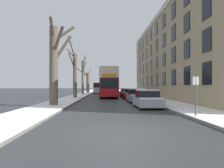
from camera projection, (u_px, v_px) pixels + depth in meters
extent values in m
plane|color=#303335|center=(126.00, 134.00, 7.95)|extent=(320.00, 320.00, 0.00)
cube|color=slate|center=(89.00, 92.00, 60.74)|extent=(3.01, 130.00, 0.13)
cube|color=white|center=(89.00, 92.00, 60.74)|extent=(2.98, 130.00, 0.03)
cube|color=slate|center=(126.00, 92.00, 61.10)|extent=(3.01, 130.00, 0.13)
cube|color=white|center=(126.00, 92.00, 61.10)|extent=(2.98, 130.00, 0.03)
cube|color=tan|center=(188.00, 56.00, 31.61)|extent=(9.00, 39.47, 12.16)
cube|color=black|center=(207.00, 73.00, 16.00)|extent=(0.08, 1.40, 1.70)
cube|color=black|center=(187.00, 76.00, 19.86)|extent=(0.08, 1.40, 1.70)
cube|color=black|center=(174.00, 77.00, 23.71)|extent=(0.08, 1.40, 1.70)
cube|color=black|center=(164.00, 79.00, 27.57)|extent=(0.08, 1.40, 1.70)
cube|color=black|center=(157.00, 79.00, 31.43)|extent=(0.08, 1.40, 1.70)
cube|color=black|center=(151.00, 80.00, 35.28)|extent=(0.08, 1.40, 1.70)
cube|color=black|center=(146.00, 81.00, 39.14)|extent=(0.08, 1.40, 1.70)
cube|color=black|center=(143.00, 81.00, 43.00)|extent=(0.08, 1.40, 1.70)
cube|color=black|center=(139.00, 82.00, 46.85)|extent=(0.08, 1.40, 1.70)
cube|color=black|center=(207.00, 40.00, 16.02)|extent=(0.08, 1.40, 1.70)
cube|color=black|center=(187.00, 49.00, 19.88)|extent=(0.08, 1.40, 1.70)
cube|color=black|center=(173.00, 55.00, 23.73)|extent=(0.08, 1.40, 1.70)
cube|color=black|center=(164.00, 59.00, 27.59)|extent=(0.08, 1.40, 1.70)
cube|color=black|center=(157.00, 63.00, 31.45)|extent=(0.08, 1.40, 1.70)
cube|color=black|center=(151.00, 65.00, 35.31)|extent=(0.08, 1.40, 1.70)
cube|color=black|center=(146.00, 67.00, 39.16)|extent=(0.08, 1.40, 1.70)
cube|color=black|center=(143.00, 69.00, 43.02)|extent=(0.08, 1.40, 1.70)
cube|color=black|center=(139.00, 70.00, 46.88)|extent=(0.08, 1.40, 1.70)
cube|color=black|center=(206.00, 7.00, 16.04)|extent=(0.08, 1.40, 1.70)
cube|color=black|center=(187.00, 23.00, 19.90)|extent=(0.08, 1.40, 1.70)
cube|color=black|center=(173.00, 33.00, 23.76)|extent=(0.08, 1.40, 1.70)
cube|color=black|center=(164.00, 40.00, 27.61)|extent=(0.08, 1.40, 1.70)
cube|color=black|center=(157.00, 46.00, 31.47)|extent=(0.08, 1.40, 1.70)
cube|color=black|center=(151.00, 50.00, 35.33)|extent=(0.08, 1.40, 1.70)
cube|color=black|center=(146.00, 54.00, 39.18)|extent=(0.08, 1.40, 1.70)
cube|color=black|center=(143.00, 57.00, 43.04)|extent=(0.08, 1.40, 1.70)
cube|color=black|center=(139.00, 59.00, 46.90)|extent=(0.08, 1.40, 1.70)
cube|color=black|center=(173.00, 11.00, 23.78)|extent=(0.08, 1.40, 1.70)
cube|color=black|center=(164.00, 21.00, 27.63)|extent=(0.08, 1.40, 1.70)
cube|color=black|center=(157.00, 29.00, 31.49)|extent=(0.08, 1.40, 1.70)
cube|color=black|center=(151.00, 35.00, 35.35)|extent=(0.08, 1.40, 1.70)
cube|color=black|center=(146.00, 40.00, 39.21)|extent=(0.08, 1.40, 1.70)
cube|color=black|center=(143.00, 44.00, 43.06)|extent=(0.08, 1.40, 1.70)
cube|color=black|center=(139.00, 48.00, 46.92)|extent=(0.08, 1.40, 1.70)
cube|color=beige|center=(156.00, 18.00, 31.51)|extent=(0.12, 38.68, 0.44)
cylinder|color=brown|center=(54.00, 67.00, 18.22)|extent=(0.70, 0.70, 6.71)
cylinder|color=brown|center=(58.00, 40.00, 17.51)|extent=(1.35, 1.79, 2.03)
cylinder|color=brown|center=(62.00, 49.00, 18.30)|extent=(1.62, 0.33, 2.32)
cylinder|color=brown|center=(52.00, 28.00, 17.51)|extent=(0.34, 1.66, 1.61)
cylinder|color=brown|center=(64.00, 34.00, 18.45)|extent=(1.84, 0.62, 1.48)
cylinder|color=brown|center=(75.00, 76.00, 30.16)|extent=(0.53, 0.53, 6.21)
cylinder|color=brown|center=(74.00, 67.00, 30.66)|extent=(0.70, 1.22, 1.60)
cylinder|color=brown|center=(72.00, 49.00, 29.49)|extent=(0.82, 1.60, 2.46)
cylinder|color=brown|center=(72.00, 61.00, 29.65)|extent=(0.95, 1.25, 2.14)
cylinder|color=brown|center=(75.00, 62.00, 29.66)|extent=(0.21, 1.18, 1.48)
cylinder|color=brown|center=(71.00, 53.00, 30.57)|extent=(1.40, 1.04, 1.56)
cylinder|color=brown|center=(83.00, 78.00, 42.34)|extent=(0.43, 0.43, 6.67)
cylinder|color=brown|center=(84.00, 62.00, 42.91)|extent=(0.75, 1.25, 1.95)
cylinder|color=brown|center=(84.00, 62.00, 41.67)|extent=(0.79, 1.59, 2.77)
cylinder|color=brown|center=(84.00, 68.00, 41.96)|extent=(0.91, 1.01, 2.16)
cylinder|color=brown|center=(88.00, 83.00, 53.85)|extent=(0.74, 0.74, 5.01)
cylinder|color=brown|center=(83.00, 72.00, 53.28)|extent=(2.75, 1.41, 2.14)
cylinder|color=brown|center=(90.00, 72.00, 54.63)|extent=(1.10, 1.75, 1.67)
cylinder|color=brown|center=(85.00, 74.00, 53.93)|extent=(1.41, 0.45, 1.90)
cube|color=red|center=(108.00, 87.00, 33.79)|extent=(2.57, 11.12, 2.51)
cube|color=beige|center=(108.00, 74.00, 33.81)|extent=(2.52, 10.90, 1.37)
cube|color=beige|center=(108.00, 70.00, 33.82)|extent=(2.52, 10.90, 0.12)
cube|color=black|center=(108.00, 84.00, 33.80)|extent=(2.60, 9.79, 1.31)
cube|color=black|center=(108.00, 74.00, 33.81)|extent=(2.60, 9.79, 1.04)
cube|color=black|center=(109.00, 83.00, 28.26)|extent=(2.32, 0.06, 1.37)
cube|color=orange|center=(109.00, 75.00, 28.26)|extent=(1.80, 0.05, 0.32)
cylinder|color=black|center=(101.00, 95.00, 30.41)|extent=(0.30, 1.02, 1.02)
cylinder|color=black|center=(117.00, 95.00, 30.49)|extent=(0.30, 1.02, 1.02)
cylinder|color=black|center=(102.00, 93.00, 36.86)|extent=(0.30, 1.02, 1.02)
cylinder|color=black|center=(115.00, 93.00, 36.93)|extent=(0.30, 1.02, 1.02)
cube|color=#9EA3AD|center=(147.00, 102.00, 17.51)|extent=(1.87, 4.14, 0.63)
cube|color=black|center=(147.00, 94.00, 17.68)|extent=(1.61, 2.07, 0.57)
cube|color=white|center=(147.00, 90.00, 17.68)|extent=(1.57, 1.97, 0.08)
cube|color=white|center=(151.00, 98.00, 16.04)|extent=(1.68, 1.08, 0.06)
cylinder|color=black|center=(140.00, 105.00, 16.24)|extent=(0.20, 0.64, 0.64)
cylinder|color=black|center=(162.00, 105.00, 16.29)|extent=(0.20, 0.64, 0.64)
cylinder|color=black|center=(135.00, 103.00, 18.72)|extent=(0.20, 0.64, 0.64)
cylinder|color=black|center=(154.00, 102.00, 18.78)|extent=(0.20, 0.64, 0.64)
cube|color=slate|center=(137.00, 98.00, 23.34)|extent=(1.83, 4.25, 0.63)
cube|color=black|center=(136.00, 92.00, 23.52)|extent=(1.57, 2.13, 0.59)
cube|color=white|center=(136.00, 89.00, 23.52)|extent=(1.54, 2.02, 0.09)
cube|color=white|center=(139.00, 95.00, 21.84)|extent=(1.65, 1.11, 0.07)
cylinder|color=black|center=(131.00, 100.00, 22.04)|extent=(0.20, 0.60, 0.60)
cylinder|color=black|center=(146.00, 100.00, 22.09)|extent=(0.20, 0.60, 0.60)
cylinder|color=black|center=(128.00, 99.00, 24.59)|extent=(0.20, 0.60, 0.60)
cylinder|color=black|center=(142.00, 99.00, 24.64)|extent=(0.20, 0.60, 0.60)
cube|color=maroon|center=(130.00, 95.00, 29.64)|extent=(1.86, 4.26, 0.64)
cube|color=black|center=(130.00, 91.00, 29.81)|extent=(1.60, 2.13, 0.52)
cube|color=white|center=(130.00, 89.00, 29.82)|extent=(1.56, 2.02, 0.06)
cube|color=white|center=(131.00, 93.00, 28.13)|extent=(1.68, 1.11, 0.05)
cylinder|color=black|center=(125.00, 97.00, 28.33)|extent=(0.20, 0.64, 0.64)
cylinder|color=black|center=(137.00, 97.00, 28.39)|extent=(0.20, 0.64, 0.64)
cylinder|color=black|center=(123.00, 96.00, 30.88)|extent=(0.20, 0.64, 0.64)
cylinder|color=black|center=(135.00, 96.00, 30.94)|extent=(0.20, 0.64, 0.64)
cube|color=#474C56|center=(126.00, 94.00, 35.66)|extent=(1.79, 4.54, 0.60)
cube|color=black|center=(126.00, 90.00, 35.84)|extent=(1.54, 2.27, 0.52)
cube|color=white|center=(126.00, 89.00, 35.84)|extent=(1.50, 2.16, 0.05)
cube|color=white|center=(127.00, 92.00, 34.05)|extent=(1.61, 1.18, 0.04)
cylinder|color=black|center=(121.00, 95.00, 34.27)|extent=(0.20, 0.63, 0.63)
cylinder|color=black|center=(131.00, 95.00, 34.32)|extent=(0.20, 0.63, 0.63)
cylinder|color=black|center=(120.00, 94.00, 36.99)|extent=(0.20, 0.63, 0.63)
cylinder|color=black|center=(129.00, 94.00, 37.04)|extent=(0.20, 0.63, 0.63)
cube|color=#9EA3AD|center=(98.00, 88.00, 49.88)|extent=(1.92, 5.40, 2.28)
cube|color=black|center=(98.00, 85.00, 47.21)|extent=(1.69, 0.06, 1.00)
cylinder|color=black|center=(94.00, 92.00, 48.12)|extent=(0.22, 0.68, 0.68)
cylinder|color=black|center=(101.00, 92.00, 48.17)|extent=(0.22, 0.68, 0.68)
cylinder|color=black|center=(95.00, 92.00, 51.57)|extent=(0.22, 0.68, 0.68)
cylinder|color=black|center=(102.00, 92.00, 51.63)|extent=(0.22, 0.68, 0.68)
cylinder|color=black|center=(52.00, 101.00, 19.59)|extent=(0.18, 0.18, 0.80)
cylinder|color=black|center=(53.00, 101.00, 19.76)|extent=(0.18, 0.18, 0.80)
cylinder|color=black|center=(53.00, 92.00, 19.68)|extent=(0.38, 0.38, 0.70)
sphere|color=beige|center=(53.00, 87.00, 19.68)|extent=(0.22, 0.22, 0.22)
cylinder|color=#4C4F54|center=(196.00, 97.00, 11.54)|extent=(0.07, 0.07, 2.27)
cube|color=silver|center=(196.00, 81.00, 11.53)|extent=(0.32, 0.02, 0.44)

